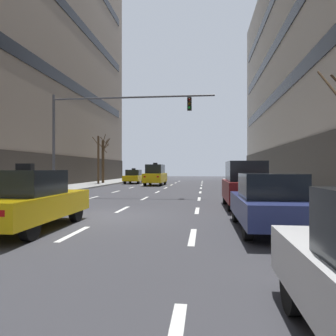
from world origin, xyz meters
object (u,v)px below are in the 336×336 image
at_px(car_parked_2, 245,184).
at_px(street_tree_1, 99,158).
at_px(car_parked_1, 270,203).
at_px(taxi_driving_1, 134,177).
at_px(street_tree_3, 103,160).
at_px(taxi_driving_2, 28,200).
at_px(traffic_signal_0, 102,121).
at_px(taxi_driving_0, 155,175).

relative_size(car_parked_2, street_tree_1, 0.81).
bearing_deg(street_tree_1, car_parked_1, -61.12).
bearing_deg(taxi_driving_1, car_parked_1, -69.68).
height_order(taxi_driving_1, street_tree_3, street_tree_3).
distance_m(taxi_driving_1, car_parked_1, 28.70).
distance_m(taxi_driving_1, taxi_driving_2, 27.71).
bearing_deg(street_tree_1, traffic_signal_0, -70.10).
xyz_separation_m(taxi_driving_0, taxi_driving_1, (-3.11, 3.76, -0.28)).
height_order(car_parked_1, traffic_signal_0, traffic_signal_0).
xyz_separation_m(taxi_driving_0, car_parked_2, (6.85, -17.86, -0.05)).
distance_m(taxi_driving_1, street_tree_1, 4.96).
distance_m(taxi_driving_0, traffic_signal_0, 12.62).
bearing_deg(taxi_driving_2, car_parked_1, 5.13).
bearing_deg(taxi_driving_1, car_parked_2, -65.26).
relative_size(car_parked_1, car_parked_2, 1.00).
xyz_separation_m(taxi_driving_1, car_parked_2, (9.97, -21.63, 0.24)).
height_order(car_parked_2, traffic_signal_0, traffic_signal_0).
bearing_deg(car_parked_1, street_tree_1, 118.88).
height_order(taxi_driving_2, street_tree_1, street_tree_1).
bearing_deg(car_parked_1, traffic_signal_0, 127.27).
xyz_separation_m(taxi_driving_1, street_tree_1, (-3.09, -3.25, 2.12)).
bearing_deg(street_tree_3, car_parked_2, -56.61).
xyz_separation_m(taxi_driving_2, car_parked_1, (6.78, 0.61, -0.05)).
relative_size(taxi_driving_0, taxi_driving_1, 1.05).
distance_m(car_parked_1, traffic_signal_0, 14.71).
height_order(taxi_driving_1, car_parked_2, car_parked_2).
distance_m(taxi_driving_0, taxi_driving_2, 23.76).
xyz_separation_m(street_tree_1, street_tree_3, (-0.05, 1.51, -0.23)).
xyz_separation_m(taxi_driving_1, car_parked_1, (9.97, -26.92, -0.00)).
distance_m(taxi_driving_2, traffic_signal_0, 12.65).
xyz_separation_m(taxi_driving_0, taxi_driving_2, (0.08, -23.76, -0.24)).
height_order(car_parked_2, street_tree_3, street_tree_3).
relative_size(taxi_driving_0, traffic_signal_0, 0.41).
bearing_deg(traffic_signal_0, car_parked_1, -52.73).
bearing_deg(taxi_driving_0, street_tree_3, 162.13).
height_order(taxi_driving_0, street_tree_1, street_tree_1).
xyz_separation_m(taxi_driving_0, street_tree_3, (-6.25, 2.02, 1.60)).
distance_m(taxi_driving_1, traffic_signal_0, 16.26).
bearing_deg(car_parked_2, car_parked_1, -90.00).
height_order(car_parked_1, car_parked_2, car_parked_2).
height_order(taxi_driving_1, car_parked_1, taxi_driving_1).
distance_m(taxi_driving_0, street_tree_3, 6.76).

